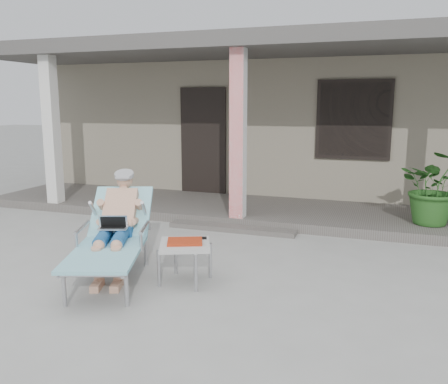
% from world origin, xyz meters
% --- Properties ---
extents(ground, '(60.00, 60.00, 0.00)m').
position_xyz_m(ground, '(0.00, 0.00, 0.00)').
color(ground, '#9E9E99').
rests_on(ground, ground).
extents(house, '(10.40, 5.40, 3.30)m').
position_xyz_m(house, '(0.00, 6.50, 1.67)').
color(house, gray).
rests_on(house, ground).
extents(porch_deck, '(10.00, 2.00, 0.15)m').
position_xyz_m(porch_deck, '(0.00, 3.00, 0.07)').
color(porch_deck, '#605B56').
rests_on(porch_deck, ground).
extents(porch_overhang, '(10.00, 2.30, 2.85)m').
position_xyz_m(porch_overhang, '(0.00, 2.95, 2.79)').
color(porch_overhang, silver).
rests_on(porch_overhang, porch_deck).
extents(porch_step, '(2.00, 0.30, 0.07)m').
position_xyz_m(porch_step, '(0.00, 1.85, 0.04)').
color(porch_step, '#605B56').
rests_on(porch_step, ground).
extents(lounger, '(1.25, 1.92, 1.21)m').
position_xyz_m(lounger, '(-0.68, -0.38, 0.75)').
color(lounger, '#B7B7BC').
rests_on(lounger, ground).
extents(side_table, '(0.70, 0.70, 0.48)m').
position_xyz_m(side_table, '(0.18, -0.36, 0.41)').
color(side_table, '#B5B5B0').
rests_on(side_table, ground).
extents(potted_palm, '(1.02, 0.88, 1.12)m').
position_xyz_m(potted_palm, '(2.91, 2.67, 0.71)').
color(potted_palm, '#26591E').
rests_on(potted_palm, porch_deck).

